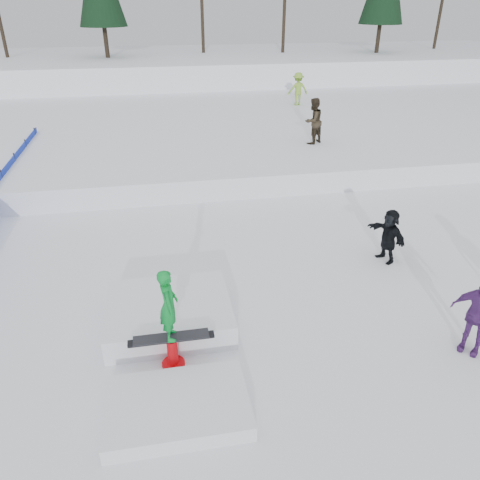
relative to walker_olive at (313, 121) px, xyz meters
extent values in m
plane|color=white|center=(-5.17, -10.60, -1.73)|extent=(120.00, 120.00, 0.00)
cube|color=white|center=(-5.17, 19.40, -0.53)|extent=(60.00, 14.00, 2.40)
cube|color=white|center=(-5.17, 5.40, -1.33)|extent=(50.00, 18.00, 0.80)
cylinder|color=black|center=(-11.67, -2.10, -1.18)|extent=(0.05, 0.05, 1.10)
cylinder|color=black|center=(-11.67, -0.20, -1.18)|extent=(0.05, 0.05, 1.10)
cylinder|color=black|center=(-11.67, 1.70, -1.18)|extent=(0.05, 0.05, 1.10)
cylinder|color=black|center=(-11.67, 3.60, -1.18)|extent=(0.05, 0.05, 1.10)
cylinder|color=black|center=(-9.17, 17.90, 1.67)|extent=(0.30, 0.30, 2.00)
cylinder|color=black|center=(10.83, 17.40, 1.67)|extent=(0.30, 0.30, 2.00)
imported|color=black|center=(0.00, 0.00, 0.00)|extent=(1.14, 1.08, 1.85)
imported|color=#7DAE32|center=(1.64, 7.53, -0.05)|extent=(1.16, 0.71, 1.75)
imported|color=#562872|center=(-0.67, -12.03, -0.87)|extent=(0.97, 1.03, 1.71)
imported|color=black|center=(-0.67, -8.37, -1.00)|extent=(0.75, 1.41, 1.45)
cube|color=white|center=(-6.49, -10.09, -1.46)|extent=(2.60, 2.20, 0.54)
cube|color=white|center=(-6.49, -12.59, -1.58)|extent=(2.40, 1.60, 0.30)
cylinder|color=red|center=(-6.49, -11.39, -1.70)|extent=(0.44, 0.44, 0.06)
cylinder|color=red|center=(-6.49, -11.39, -1.43)|extent=(0.20, 0.20, 0.60)
cube|color=black|center=(-6.49, -11.39, -1.10)|extent=(1.60, 0.16, 0.06)
cube|color=black|center=(-6.49, -11.39, -1.05)|extent=(1.40, 0.28, 0.03)
imported|color=#07852A|center=(-6.49, -11.39, -0.32)|extent=(0.34, 0.52, 1.42)
camera|label=1|loc=(-6.49, -18.34, 4.57)|focal=35.00mm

